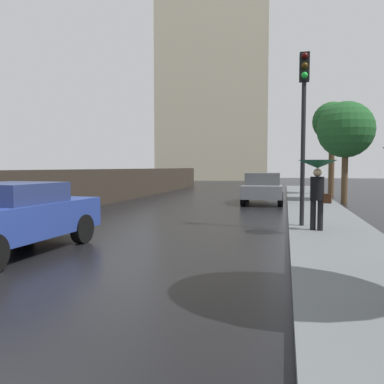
{
  "coord_description": "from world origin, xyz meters",
  "views": [
    {
      "loc": [
        3.89,
        -4.78,
        1.74
      ],
      "look_at": [
        1.47,
        5.42,
        1.07
      ],
      "focal_mm": 36.81,
      "sensor_mm": 36.0,
      "label": 1
    }
  ],
  "objects_px": {
    "street_tree_far": "(332,123)",
    "car_grey_near_kerb": "(263,188)",
    "traffic_light": "(304,107)",
    "street_tree_mid": "(346,130)",
    "pedestrian_with_umbrella_near": "(318,176)",
    "car_blue_mid_road": "(9,217)"
  },
  "relations": [
    {
      "from": "car_grey_near_kerb",
      "to": "traffic_light",
      "type": "distance_m",
      "value": 8.45
    },
    {
      "from": "car_grey_near_kerb",
      "to": "traffic_light",
      "type": "relative_size",
      "value": 0.85
    },
    {
      "from": "car_blue_mid_road",
      "to": "street_tree_far",
      "type": "bearing_deg",
      "value": -110.93
    },
    {
      "from": "street_tree_far",
      "to": "pedestrian_with_umbrella_near",
      "type": "bearing_deg",
      "value": -97.42
    },
    {
      "from": "car_grey_near_kerb",
      "to": "pedestrian_with_umbrella_near",
      "type": "distance_m",
      "value": 8.87
    },
    {
      "from": "car_grey_near_kerb",
      "to": "car_blue_mid_road",
      "type": "bearing_deg",
      "value": -111.07
    },
    {
      "from": "car_blue_mid_road",
      "to": "pedestrian_with_umbrella_near",
      "type": "height_order",
      "value": "pedestrian_with_umbrella_near"
    },
    {
      "from": "traffic_light",
      "to": "car_grey_near_kerb",
      "type": "bearing_deg",
      "value": 100.76
    },
    {
      "from": "pedestrian_with_umbrella_near",
      "to": "street_tree_mid",
      "type": "xyz_separation_m",
      "value": [
        1.96,
        9.57,
        1.97
      ]
    },
    {
      "from": "street_tree_mid",
      "to": "street_tree_far",
      "type": "bearing_deg",
      "value": 91.15
    },
    {
      "from": "pedestrian_with_umbrella_near",
      "to": "street_tree_far",
      "type": "height_order",
      "value": "street_tree_far"
    },
    {
      "from": "car_blue_mid_road",
      "to": "street_tree_mid",
      "type": "bearing_deg",
      "value": -118.49
    },
    {
      "from": "pedestrian_with_umbrella_near",
      "to": "car_grey_near_kerb",
      "type": "bearing_deg",
      "value": -60.87
    },
    {
      "from": "street_tree_far",
      "to": "traffic_light",
      "type": "bearing_deg",
      "value": -99.21
    },
    {
      "from": "car_blue_mid_road",
      "to": "street_tree_far",
      "type": "relative_size",
      "value": 0.75
    },
    {
      "from": "pedestrian_with_umbrella_near",
      "to": "street_tree_far",
      "type": "relative_size",
      "value": 0.32
    },
    {
      "from": "car_grey_near_kerb",
      "to": "street_tree_mid",
      "type": "distance_m",
      "value": 4.76
    },
    {
      "from": "pedestrian_with_umbrella_near",
      "to": "street_tree_mid",
      "type": "relative_size",
      "value": 0.37
    },
    {
      "from": "pedestrian_with_umbrella_near",
      "to": "traffic_light",
      "type": "distance_m",
      "value": 1.99
    },
    {
      "from": "street_tree_far",
      "to": "car_blue_mid_road",
      "type": "bearing_deg",
      "value": -114.25
    },
    {
      "from": "street_tree_far",
      "to": "car_grey_near_kerb",
      "type": "bearing_deg",
      "value": -123.19
    },
    {
      "from": "traffic_light",
      "to": "pedestrian_with_umbrella_near",
      "type": "bearing_deg",
      "value": -65.69
    }
  ]
}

